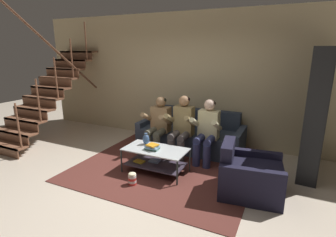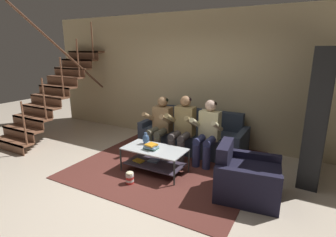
{
  "view_description": "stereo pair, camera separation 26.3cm",
  "coord_description": "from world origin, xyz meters",
  "views": [
    {
      "loc": [
        2.06,
        -3.19,
        2.11
      ],
      "look_at": [
        0.08,
        0.92,
        0.89
      ],
      "focal_mm": 28.0,
      "sensor_mm": 36.0,
      "label": 1
    },
    {
      "loc": [
        2.29,
        -3.07,
        2.11
      ],
      "look_at": [
        0.08,
        0.92,
        0.89
      ],
      "focal_mm": 28.0,
      "sensor_mm": 36.0,
      "label": 2
    }
  ],
  "objects": [
    {
      "name": "ground",
      "position": [
        0.0,
        0.0,
        0.0
      ],
      "size": [
        16.8,
        16.8,
        0.0
      ],
      "primitive_type": "plane",
      "color": "beige"
    },
    {
      "name": "back_partition",
      "position": [
        0.0,
        2.46,
        1.45
      ],
      "size": [
        8.4,
        0.12,
        2.9
      ],
      "primitive_type": "cube",
      "color": "tan",
      "rests_on": "ground"
    },
    {
      "name": "staircase_run",
      "position": [
        -3.16,
        1.07,
        1.14
      ],
      "size": [
        1.09,
        2.56,
        2.97
      ],
      "color": "brown",
      "rests_on": "ground"
    },
    {
      "name": "couch",
      "position": [
        0.17,
        1.86,
        0.28
      ],
      "size": [
        2.22,
        0.89,
        0.82
      ],
      "color": "#323D50",
      "rests_on": "ground"
    },
    {
      "name": "person_seated_left",
      "position": [
        -0.34,
        1.34,
        0.64
      ],
      "size": [
        0.5,
        0.58,
        1.17
      ],
      "color": "#575444",
      "rests_on": "ground"
    },
    {
      "name": "person_seated_middle",
      "position": [
        0.17,
        1.34,
        0.67
      ],
      "size": [
        0.5,
        0.58,
        1.23
      ],
      "color": "#504848",
      "rests_on": "ground"
    },
    {
      "name": "person_seated_right",
      "position": [
        0.69,
        1.34,
        0.65
      ],
      "size": [
        0.5,
        0.58,
        1.2
      ],
      "color": "navy",
      "rests_on": "ground"
    },
    {
      "name": "coffee_table",
      "position": [
        0.02,
        0.53,
        0.29
      ],
      "size": [
        1.09,
        0.57,
        0.44
      ],
      "color": "silver",
      "rests_on": "ground"
    },
    {
      "name": "area_rug",
      "position": [
        0.1,
        1.07,
        0.01
      ],
      "size": [
        3.09,
        3.29,
        0.01
      ],
      "color": "#582A24",
      "rests_on": "ground"
    },
    {
      "name": "vase",
      "position": [
        -0.23,
        0.65,
        0.53
      ],
      "size": [
        0.12,
        0.12,
        0.21
      ],
      "color": "#3B5784",
      "rests_on": "coffee_table"
    },
    {
      "name": "book_stack",
      "position": [
        -0.01,
        0.48,
        0.48
      ],
      "size": [
        0.25,
        0.2,
        0.09
      ],
      "color": "#2C8742",
      "rests_on": "coffee_table"
    },
    {
      "name": "bookshelf",
      "position": [
        2.48,
        1.69,
        0.85
      ],
      "size": [
        0.36,
        1.08,
        2.15
      ],
      "color": "black",
      "rests_on": "ground"
    },
    {
      "name": "armchair",
      "position": [
        1.61,
        0.52,
        0.28
      ],
      "size": [
        0.97,
        0.92,
        0.78
      ],
      "color": "black",
      "rests_on": "ground"
    },
    {
      "name": "popcorn_tub",
      "position": [
        -0.09,
        -0.04,
        0.11
      ],
      "size": [
        0.13,
        0.13,
        0.21
      ],
      "color": "red",
      "rests_on": "ground"
    }
  ]
}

